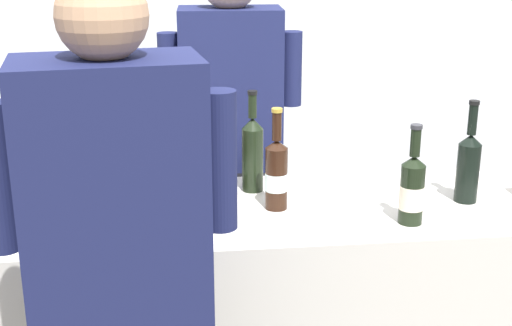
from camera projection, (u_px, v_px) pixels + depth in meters
name	position (u px, v px, depth m)	size (l,w,h in m)	color
wine_bottle_0	(253.00, 152.00, 2.34)	(0.07, 0.07, 0.34)	black
wine_bottle_1	(226.00, 162.00, 2.32)	(0.07, 0.07, 0.32)	black
wine_bottle_3	(128.00, 189.00, 2.04)	(0.08, 0.08, 0.35)	black
wine_bottle_4	(412.00, 189.00, 2.08)	(0.07, 0.07, 0.31)	black
wine_bottle_5	(276.00, 173.00, 2.19)	(0.07, 0.07, 0.33)	black
wine_bottle_6	(468.00, 165.00, 2.25)	(0.07, 0.07, 0.33)	black
wine_glass	(181.00, 192.00, 2.03)	(0.07, 0.07, 0.17)	silver
person_server	(232.00, 180.00, 2.79)	(0.54, 0.26, 1.73)	black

